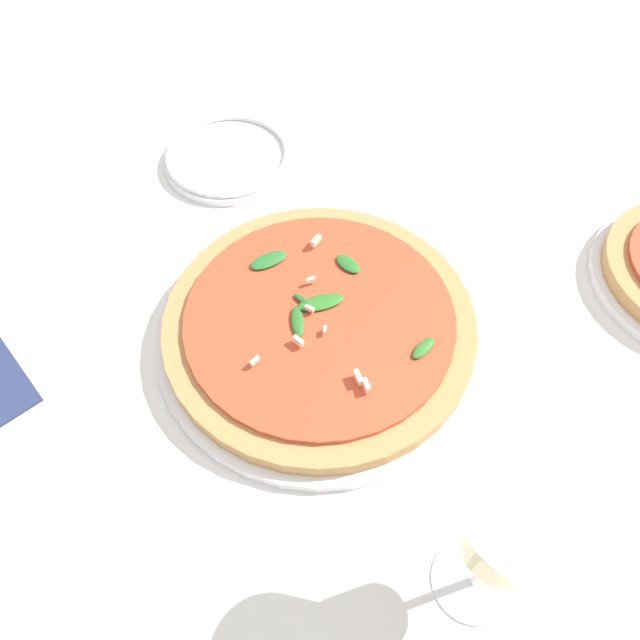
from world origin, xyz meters
The scene contains 4 objects.
ground_plane centered at (0.00, 0.00, 0.00)m, with size 6.00×6.00×0.00m, color silver.
pizza_arugula_main centered at (0.00, -0.03, 0.02)m, with size 0.34×0.34×0.05m.
wine_glass centered at (-0.27, -0.06, 0.13)m, with size 0.09×0.09×0.19m.
side_plate_white centered at (0.29, -0.02, 0.01)m, with size 0.16×0.16×0.02m.
Camera 1 is at (-0.34, 0.10, 0.54)m, focal length 35.00 mm.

